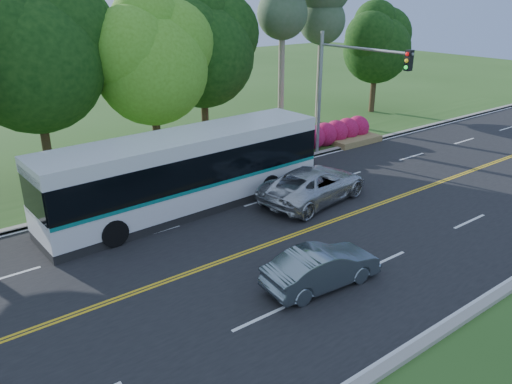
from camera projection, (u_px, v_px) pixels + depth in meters
ground at (325, 224)px, 20.68m from camera, size 120.00×120.00×0.00m
road at (325, 224)px, 20.68m from camera, size 60.00×14.00×0.02m
curb_north at (228, 176)px, 25.94m from camera, size 60.00×0.30×0.15m
curb_south at (489, 302)px, 15.36m from camera, size 60.00×0.30×0.15m
grass_verge at (209, 167)px, 27.32m from camera, size 60.00×4.00×0.10m
lane_markings at (323, 224)px, 20.62m from camera, size 57.60×13.82×0.00m
tree_row at (80, 41)px, 24.27m from camera, size 44.70×9.10×13.84m
bougainvillea_hedge at (316, 137)px, 30.48m from camera, size 9.50×2.25×1.50m
traffic_signal at (345, 79)px, 26.59m from camera, size 0.42×6.10×7.00m
transit_bus at (187, 172)px, 21.61m from camera, size 13.00×3.37×3.37m
sedan at (322, 267)px, 16.10m from camera, size 4.13×1.73×1.33m
suv at (314, 184)px, 22.74m from camera, size 5.98×3.44×1.57m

